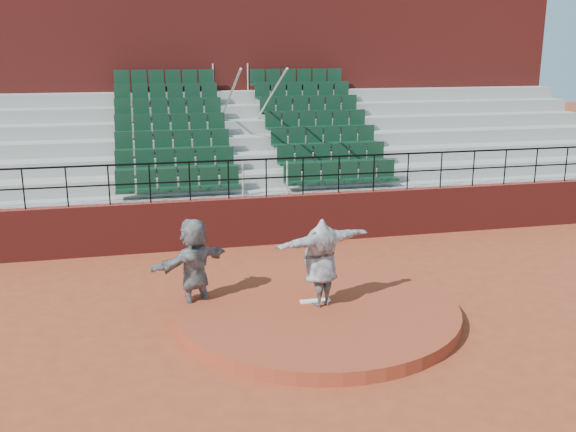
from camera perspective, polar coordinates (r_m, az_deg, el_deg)
The scene contains 9 objects.
ground at distance 12.76m, azimuth 2.61°, elevation -8.88°, with size 90.00×90.00×0.00m, color brown.
pitchers_mound at distance 12.71m, azimuth 2.61°, elevation -8.37°, with size 5.50×5.50×0.25m, color #913820.
pitching_rubber at distance 12.79m, azimuth 2.43°, elevation -7.53°, with size 0.60×0.15×0.03m, color white.
boundary_wall at distance 17.14m, azimuth -1.91°, elevation -0.37°, with size 24.00×0.30×1.30m, color maroon.
wall_railing at distance 16.84m, azimuth -1.95°, elevation 4.17°, with size 24.04×0.05×1.03m.
seating_deck at distance 20.48m, azimuth -3.96°, elevation 4.35°, with size 24.00×5.97×4.63m.
press_box_facade at distance 24.11m, azimuth -5.61°, elevation 10.92°, with size 24.00×3.00×7.10m, color maroon.
pitcher at distance 12.35m, azimuth 2.92°, elevation -4.14°, with size 2.13×0.58×1.73m, color black.
fielder at distance 12.77m, azimuth -8.35°, elevation -4.37°, with size 1.78×0.57×1.92m, color black.
Camera 1 is at (-3.23, -11.24, 5.09)m, focal length 40.00 mm.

